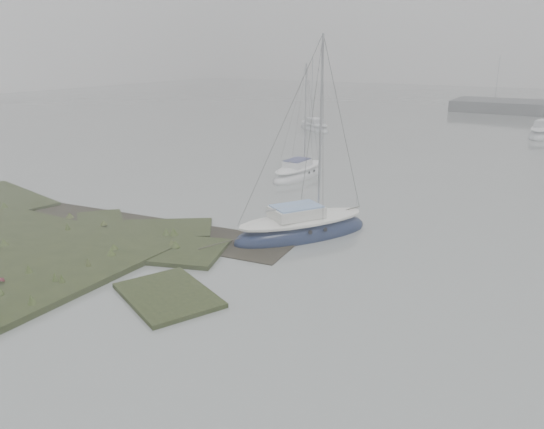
{
  "coord_description": "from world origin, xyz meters",
  "views": [
    {
      "loc": [
        11.34,
        -12.25,
        7.74
      ],
      "look_at": [
        1.76,
        4.03,
        1.8
      ],
      "focal_mm": 35.0,
      "sensor_mm": 36.0,
      "label": 1
    }
  ],
  "objects": [
    {
      "name": "ground",
      "position": [
        0.0,
        30.0,
        0.0
      ],
      "size": [
        160.0,
        160.0,
        0.0
      ],
      "primitive_type": "plane",
      "color": "slate",
      "rests_on": "ground"
    },
    {
      "name": "sailboat_main",
      "position": [
        1.49,
        6.98,
        0.28
      ],
      "size": [
        5.17,
        6.48,
        8.97
      ],
      "rotation": [
        0.0,
        0.0,
        -0.57
      ],
      "color": "#101937",
      "rests_on": "ground"
    },
    {
      "name": "sailboat_white",
      "position": [
        -3.71,
        16.62,
        0.23
      ],
      "size": [
        2.02,
        5.37,
        7.45
      ],
      "rotation": [
        0.0,
        0.0,
        -0.05
      ],
      "color": "silver",
      "rests_on": "ground"
    },
    {
      "name": "sailboat_far_a",
      "position": [
        -11.74,
        35.17,
        0.23
      ],
      "size": [
        5.22,
        4.7,
        7.49
      ],
      "rotation": [
        0.0,
        0.0,
        0.89
      ],
      "color": "silver",
      "rests_on": "ground"
    },
    {
      "name": "sailboat_far_b",
      "position": [
        8.23,
        42.34,
        0.3
      ],
      "size": [
        3.0,
        7.04,
        9.63
      ],
      "rotation": [
        0.0,
        0.0,
        -0.11
      ],
      "color": "silver",
      "rests_on": "ground"
    },
    {
      "name": "sailboat_far_c",
      "position": [
        1.65,
        60.31,
        0.23
      ],
      "size": [
        5.4,
        4.01,
        7.36
      ],
      "rotation": [
        0.0,
        0.0,
        1.07
      ],
      "color": "silver",
      "rests_on": "ground"
    }
  ]
}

